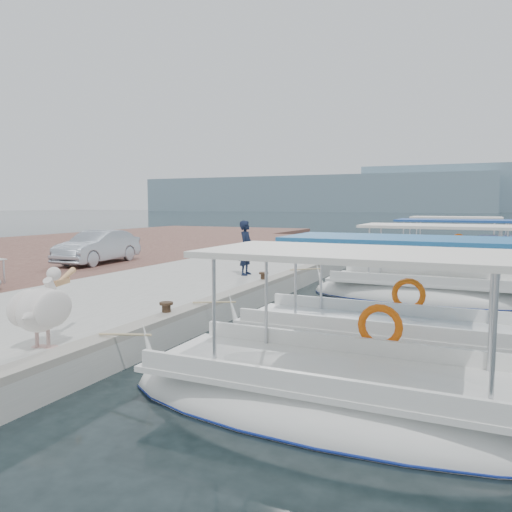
{
  "coord_description": "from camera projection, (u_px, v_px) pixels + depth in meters",
  "views": [
    {
      "loc": [
        5.51,
        -11.91,
        2.82
      ],
      "look_at": [
        -1.0,
        2.38,
        1.2
      ],
      "focal_mm": 35.0,
      "sensor_mm": 36.0,
      "label": 1
    }
  ],
  "objects": [
    {
      "name": "ground",
      "position": [
        253.0,
        310.0,
        13.35
      ],
      "size": [
        400.0,
        400.0,
        0.0
      ],
      "primitive_type": "plane",
      "color": "black",
      "rests_on": "ground"
    },
    {
      "name": "concrete_quay",
      "position": [
        237.0,
        272.0,
        19.08
      ],
      "size": [
        6.0,
        40.0,
        0.5
      ],
      "primitive_type": "cube",
      "color": "#A4A59F",
      "rests_on": "ground"
    },
    {
      "name": "quay_curb",
      "position": [
        306.0,
        268.0,
        17.91
      ],
      "size": [
        0.44,
        40.0,
        0.12
      ],
      "primitive_type": "cube",
      "color": "gray",
      "rests_on": "concrete_quay"
    },
    {
      "name": "cobblestone_strip",
      "position": [
        132.0,
        265.0,
        21.15
      ],
      "size": [
        4.0,
        40.0,
        0.5
      ],
      "primitive_type": "cube",
      "color": "brown",
      "rests_on": "ground"
    },
    {
      "name": "fishing_caique_a",
      "position": [
        341.0,
        405.0,
        6.73
      ],
      "size": [
        6.57,
        2.31,
        2.83
      ],
      "color": "white",
      "rests_on": "ground"
    },
    {
      "name": "fishing_caique_b",
      "position": [
        384.0,
        348.0,
        9.43
      ],
      "size": [
        6.62,
        2.19,
        2.83
      ],
      "color": "white",
      "rests_on": "ground"
    },
    {
      "name": "fishing_caique_c",
      "position": [
        427.0,
        295.0,
        14.92
      ],
      "size": [
        6.97,
        2.47,
        2.83
      ],
      "color": "white",
      "rests_on": "ground"
    },
    {
      "name": "fishing_caique_d",
      "position": [
        451.0,
        270.0,
        20.13
      ],
      "size": [
        7.47,
        2.62,
        2.83
      ],
      "color": "white",
      "rests_on": "ground"
    },
    {
      "name": "fishing_caique_e",
      "position": [
        450.0,
        259.0,
        24.97
      ],
      "size": [
        7.02,
        2.14,
        2.83
      ],
      "color": "white",
      "rests_on": "ground"
    },
    {
      "name": "mooring_bollards",
      "position": [
        264.0,
        277.0,
        14.78
      ],
      "size": [
        0.28,
        20.28,
        0.33
      ],
      "color": "black",
      "rests_on": "concrete_quay"
    },
    {
      "name": "pelican",
      "position": [
        43.0,
        307.0,
        8.11
      ],
      "size": [
        0.83,
        1.64,
        1.27
      ],
      "color": "tan",
      "rests_on": "concrete_quay"
    },
    {
      "name": "fisherman",
      "position": [
        246.0,
        248.0,
        16.44
      ],
      "size": [
        0.5,
        0.7,
        1.81
      ],
      "primitive_type": "imported",
      "rotation": [
        0.0,
        0.0,
        1.68
      ],
      "color": "black",
      "rests_on": "concrete_quay"
    },
    {
      "name": "parked_car",
      "position": [
        98.0,
        247.0,
        19.76
      ],
      "size": [
        1.69,
        4.06,
        1.31
      ],
      "primitive_type": "imported",
      "rotation": [
        0.0,
        0.0,
        0.08
      ],
      "color": "#A7B1BF",
      "rests_on": "cobblestone_strip"
    }
  ]
}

